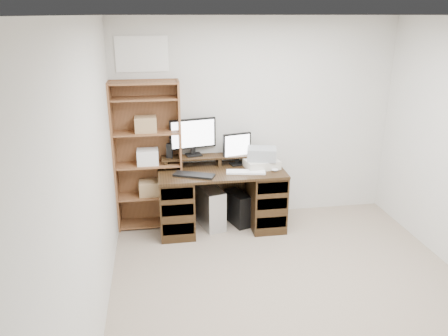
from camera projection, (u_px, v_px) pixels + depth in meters
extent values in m
cube|color=gray|center=(301.00, 304.00, 4.01)|extent=(3.50, 4.00, 0.02)
cube|color=white|center=(322.00, 14.00, 3.17)|extent=(3.50, 4.00, 0.02)
cube|color=beige|center=(255.00, 121.00, 5.46)|extent=(3.50, 0.02, 2.50)
cube|color=beige|center=(89.00, 189.00, 3.33)|extent=(0.02, 4.00, 2.50)
cube|color=white|center=(142.00, 54.00, 4.97)|extent=(0.60, 0.01, 0.40)
cube|color=black|center=(221.00, 172.00, 5.20)|extent=(1.50, 0.70, 0.03)
cube|color=black|center=(176.00, 203.00, 5.25)|extent=(0.40, 0.66, 0.72)
cube|color=black|center=(265.00, 198.00, 5.41)|extent=(0.40, 0.66, 0.72)
cube|color=black|center=(217.00, 187.00, 5.63)|extent=(1.48, 0.02, 0.65)
cube|color=black|center=(178.00, 229.00, 5.00)|extent=(0.36, 0.01, 0.14)
cube|color=black|center=(178.00, 210.00, 4.92)|extent=(0.36, 0.01, 0.14)
cube|color=black|center=(177.00, 194.00, 4.86)|extent=(0.36, 0.01, 0.14)
cube|color=black|center=(271.00, 222.00, 5.17)|extent=(0.36, 0.01, 0.14)
cube|color=black|center=(272.00, 204.00, 5.09)|extent=(0.36, 0.01, 0.14)
cube|color=black|center=(273.00, 188.00, 5.02)|extent=(0.36, 0.01, 0.14)
cube|color=black|center=(166.00, 163.00, 5.29)|extent=(0.04, 0.20, 0.10)
cube|color=black|center=(219.00, 161.00, 5.39)|extent=(0.04, 0.20, 0.10)
cube|color=black|center=(270.00, 158.00, 5.48)|extent=(0.04, 0.20, 0.10)
cube|color=black|center=(219.00, 156.00, 5.37)|extent=(1.40, 0.22, 0.02)
cube|color=black|center=(194.00, 155.00, 5.35)|extent=(0.21, 0.18, 0.02)
cube|color=black|center=(193.00, 150.00, 5.35)|extent=(0.06, 0.04, 0.10)
cube|color=black|center=(193.00, 134.00, 5.28)|extent=(0.57, 0.15, 0.37)
cube|color=white|center=(193.00, 134.00, 5.27)|extent=(0.52, 0.11, 0.32)
cube|color=black|center=(237.00, 164.00, 5.40)|extent=(0.20, 0.17, 0.02)
cube|color=black|center=(237.00, 159.00, 5.39)|extent=(0.05, 0.04, 0.09)
cube|color=black|center=(237.00, 146.00, 5.34)|extent=(0.36, 0.11, 0.31)
cube|color=white|center=(237.00, 146.00, 5.32)|extent=(0.31, 0.08, 0.28)
cube|color=black|center=(170.00, 151.00, 5.24)|extent=(0.09, 0.09, 0.18)
cube|color=black|center=(194.00, 175.00, 5.01)|extent=(0.49, 0.33, 0.03)
cube|color=white|center=(246.00, 172.00, 5.12)|extent=(0.47, 0.22, 0.02)
ellipsoid|color=silver|center=(275.00, 170.00, 5.17)|extent=(0.10, 0.08, 0.03)
cube|color=beige|center=(262.00, 164.00, 5.28)|extent=(0.43, 0.35, 0.10)
cube|color=#92999C|center=(262.00, 154.00, 5.24)|extent=(0.39, 0.32, 0.15)
cube|color=silver|center=(210.00, 207.00, 5.42)|extent=(0.34, 0.54, 0.50)
cube|color=black|center=(238.00, 208.00, 5.49)|extent=(0.30, 0.45, 0.41)
cube|color=#19FF33|center=(246.00, 208.00, 5.29)|extent=(0.01, 0.01, 0.01)
cube|color=brown|center=(115.00, 158.00, 5.15)|extent=(0.02, 0.30, 1.80)
cube|color=brown|center=(180.00, 155.00, 5.26)|extent=(0.02, 0.30, 1.80)
cube|color=brown|center=(148.00, 153.00, 5.34)|extent=(0.80, 0.01, 1.80)
cube|color=brown|center=(152.00, 222.00, 5.50)|extent=(0.75, 0.28, 0.02)
cube|color=brown|center=(150.00, 195.00, 5.37)|extent=(0.75, 0.28, 0.02)
cube|color=brown|center=(148.00, 165.00, 5.24)|extent=(0.75, 0.28, 0.02)
cube|color=brown|center=(146.00, 132.00, 5.11)|extent=(0.75, 0.28, 0.02)
cube|color=brown|center=(144.00, 98.00, 4.97)|extent=(0.75, 0.28, 0.02)
cube|color=brown|center=(143.00, 83.00, 4.91)|extent=(0.75, 0.28, 0.02)
cube|color=#A07F54|center=(150.00, 188.00, 5.34)|extent=(0.25, 0.20, 0.18)
cube|color=white|center=(148.00, 157.00, 5.21)|extent=(0.25, 0.20, 0.18)
cube|color=#A07F54|center=(146.00, 124.00, 5.07)|extent=(0.25, 0.20, 0.18)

